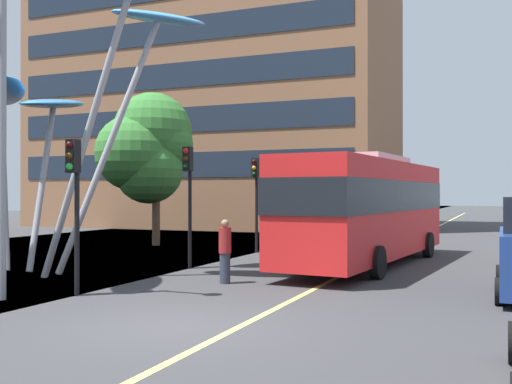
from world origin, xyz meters
TOP-DOWN VIEW (x-y plane):
  - ground at (-0.74, 0.00)m, footprint 120.00×240.00m
  - red_bus at (1.37, 10.76)m, footprint 3.63×11.77m
  - leaf_sculpture at (-7.77, 4.13)m, footprint 10.37×10.26m
  - traffic_light_kerb_near at (-3.94, 1.97)m, footprint 0.28×0.42m
  - traffic_light_kerb_far at (-3.95, 7.69)m, footprint 0.28×0.42m
  - traffic_light_island_mid at (-3.86, 13.30)m, footprint 0.28×0.42m
  - street_lamp at (-4.70, 0.84)m, footprint 1.71×0.44m
  - tree_pavement_near at (-10.33, 15.24)m, footprint 4.63×5.26m
  - pedestrian at (-1.40, 5.08)m, footprint 0.34×0.34m
  - backdrop_building at (-14.88, 32.28)m, footprint 26.27×13.59m

SIDE VIEW (x-z plane):
  - ground at x=-0.74m, z-range -0.10..0.00m
  - pedestrian at x=-1.40m, z-range 0.01..1.75m
  - red_bus at x=1.37m, z-range 0.17..3.92m
  - traffic_light_kerb_near at x=-3.94m, z-range 0.84..4.58m
  - traffic_light_island_mid at x=-3.86m, z-range 0.87..4.78m
  - traffic_light_kerb_far at x=-3.95m, z-range 0.88..4.87m
  - tree_pavement_near at x=-10.33m, z-range 0.90..8.26m
  - street_lamp at x=-4.70m, z-range 1.07..9.00m
  - leaf_sculpture at x=-7.77m, z-range 2.12..10.88m
  - backdrop_building at x=-14.88m, z-range 0.00..24.06m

